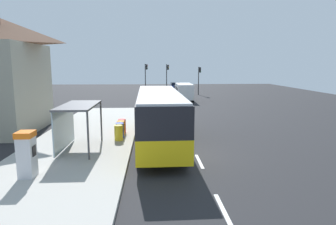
# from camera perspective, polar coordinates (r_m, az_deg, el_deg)

# --- Properties ---
(ground_plane) EXTENTS (56.00, 92.00, 0.04)m
(ground_plane) POSITION_cam_1_polar(r_m,az_deg,el_deg) (29.80, 1.04, -0.23)
(ground_plane) COLOR #262628
(sidewalk_platform) EXTENTS (6.20, 30.00, 0.18)m
(sidewalk_platform) POSITION_cam_1_polar(r_m,az_deg,el_deg) (18.48, -16.50, -6.10)
(sidewalk_platform) COLOR #ADAAA3
(sidewalk_platform) RESTS_ON ground
(lane_stripe_seg_0) EXTENTS (0.16, 2.20, 0.01)m
(lane_stripe_seg_0) POSITION_cam_1_polar(r_m,az_deg,el_deg) (10.76, 10.38, -17.60)
(lane_stripe_seg_0) COLOR silver
(lane_stripe_seg_0) RESTS_ON ground
(lane_stripe_seg_1) EXTENTS (0.16, 2.20, 0.01)m
(lane_stripe_seg_1) POSITION_cam_1_polar(r_m,az_deg,el_deg) (15.30, 6.02, -9.27)
(lane_stripe_seg_1) COLOR silver
(lane_stripe_seg_1) RESTS_ON ground
(lane_stripe_seg_2) EXTENTS (0.16, 2.20, 0.01)m
(lane_stripe_seg_2) POSITION_cam_1_polar(r_m,az_deg,el_deg) (20.06, 3.78, -4.79)
(lane_stripe_seg_2) COLOR silver
(lane_stripe_seg_2) RESTS_ON ground
(lane_stripe_seg_3) EXTENTS (0.16, 2.20, 0.01)m
(lane_stripe_seg_3) POSITION_cam_1_polar(r_m,az_deg,el_deg) (24.92, 2.43, -2.03)
(lane_stripe_seg_3) COLOR silver
(lane_stripe_seg_3) RESTS_ON ground
(lane_stripe_seg_4) EXTENTS (0.16, 2.20, 0.01)m
(lane_stripe_seg_4) POSITION_cam_1_polar(r_m,az_deg,el_deg) (29.82, 1.52, -0.18)
(lane_stripe_seg_4) COLOR silver
(lane_stripe_seg_4) RESTS_ON ground
(lane_stripe_seg_5) EXTENTS (0.16, 2.20, 0.01)m
(lane_stripe_seg_5) POSITION_cam_1_polar(r_m,az_deg,el_deg) (34.75, 0.87, 1.15)
(lane_stripe_seg_5) COLOR silver
(lane_stripe_seg_5) RESTS_ON ground
(lane_stripe_seg_6) EXTENTS (0.16, 2.20, 0.01)m
(lane_stripe_seg_6) POSITION_cam_1_polar(r_m,az_deg,el_deg) (39.70, 0.38, 2.15)
(lane_stripe_seg_6) COLOR silver
(lane_stripe_seg_6) RESTS_ON ground
(lane_stripe_seg_7) EXTENTS (0.16, 2.20, 0.01)m
(lane_stripe_seg_7) POSITION_cam_1_polar(r_m,az_deg,el_deg) (44.66, -0.01, 2.92)
(lane_stripe_seg_7) COLOR silver
(lane_stripe_seg_7) RESTS_ON ground
(bus) EXTENTS (2.73, 11.06, 3.21)m
(bus) POSITION_cam_1_polar(r_m,az_deg,el_deg) (17.93, -1.77, -0.44)
(bus) COLOR yellow
(bus) RESTS_ON ground
(white_van) EXTENTS (2.05, 5.21, 2.30)m
(white_van) POSITION_cam_1_polar(r_m,az_deg,el_deg) (40.30, 3.10, 4.15)
(white_van) COLOR white
(white_van) RESTS_ON ground
(sedan_near) EXTENTS (1.96, 4.46, 1.52)m
(sedan_near) POSITION_cam_1_polar(r_m,az_deg,el_deg) (48.38, 2.19, 4.33)
(sedan_near) COLOR navy
(sedan_near) RESTS_ON ground
(sedan_far) EXTENTS (1.95, 4.45, 1.52)m
(sedan_far) POSITION_cam_1_polar(r_m,az_deg,el_deg) (56.89, 1.41, 5.05)
(sedan_far) COLOR navy
(sedan_far) RESTS_ON ground
(ticket_machine) EXTENTS (0.66, 0.76, 1.94)m
(ticket_machine) POSITION_cam_1_polar(r_m,az_deg,el_deg) (13.75, -25.41, -7.17)
(ticket_machine) COLOR silver
(ticket_machine) RESTS_ON sidewalk_platform
(recycling_bin_yellow) EXTENTS (0.52, 0.52, 0.95)m
(recycling_bin_yellow) POSITION_cam_1_polar(r_m,az_deg,el_deg) (18.74, -9.43, -3.85)
(recycling_bin_yellow) COLOR yellow
(recycling_bin_yellow) RESTS_ON sidewalk_platform
(recycling_bin_blue) EXTENTS (0.52, 0.52, 0.95)m
(recycling_bin_blue) POSITION_cam_1_polar(r_m,az_deg,el_deg) (19.42, -9.20, -3.39)
(recycling_bin_blue) COLOR blue
(recycling_bin_blue) RESTS_ON sidewalk_platform
(recycling_bin_orange) EXTENTS (0.52, 0.52, 0.95)m
(recycling_bin_orange) POSITION_cam_1_polar(r_m,az_deg,el_deg) (20.10, -8.99, -2.96)
(recycling_bin_orange) COLOR orange
(recycling_bin_orange) RESTS_ON sidewalk_platform
(recycling_bin_red) EXTENTS (0.52, 0.52, 0.95)m
(recycling_bin_red) POSITION_cam_1_polar(r_m,az_deg,el_deg) (20.78, -8.79, -2.55)
(recycling_bin_red) COLOR red
(recycling_bin_red) RESTS_ON sidewalk_platform
(traffic_light_near_side) EXTENTS (0.49, 0.28, 4.51)m
(traffic_light_near_side) POSITION_cam_1_polar(r_m,az_deg,el_deg) (48.70, 5.99, 6.95)
(traffic_light_near_side) COLOR #2D2D2D
(traffic_light_near_side) RESTS_ON ground
(traffic_light_far_side) EXTENTS (0.49, 0.28, 4.98)m
(traffic_light_far_side) POSITION_cam_1_polar(r_m,az_deg,el_deg) (48.90, -4.24, 7.32)
(traffic_light_far_side) COLOR #2D2D2D
(traffic_light_far_side) RESTS_ON ground
(traffic_light_median) EXTENTS (0.49, 0.28, 4.91)m
(traffic_light_median) POSITION_cam_1_polar(r_m,az_deg,el_deg) (49.76, -0.16, 7.32)
(traffic_light_median) COLOR #2D2D2D
(traffic_light_median) RESTS_ON ground
(bus_shelter) EXTENTS (1.80, 4.00, 2.50)m
(bus_shelter) POSITION_cam_1_polar(r_m,az_deg,el_deg) (17.07, -17.65, -0.49)
(bus_shelter) COLOR #4C4C51
(bus_shelter) RESTS_ON sidewalk_platform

